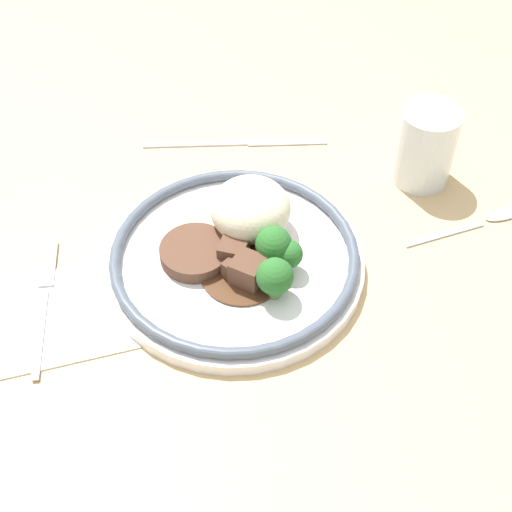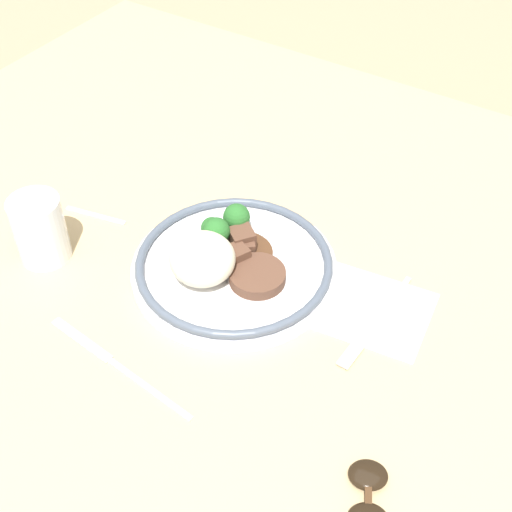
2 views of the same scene
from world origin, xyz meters
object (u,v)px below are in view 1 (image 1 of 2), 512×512
(plate, at_px, (239,250))
(knife, at_px, (242,143))
(juice_glass, at_px, (424,150))
(fork, at_px, (45,293))
(spoon, at_px, (492,221))

(plate, height_order, knife, plate)
(juice_glass, xyz_separation_m, fork, (-0.44, -0.12, -0.04))
(fork, relative_size, spoon, 1.13)
(plate, distance_m, fork, 0.21)
(spoon, bearing_deg, knife, 133.76)
(juice_glass, relative_size, fork, 0.54)
(juice_glass, relative_size, knife, 0.41)
(plate, height_order, fork, plate)
(fork, height_order, knife, fork)
(plate, bearing_deg, knife, 81.02)
(plate, xyz_separation_m, juice_glass, (0.23, 0.11, 0.02))
(spoon, bearing_deg, plate, 172.31)
(plate, relative_size, fork, 1.56)
(plate, height_order, spoon, plate)
(knife, relative_size, spoon, 1.49)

